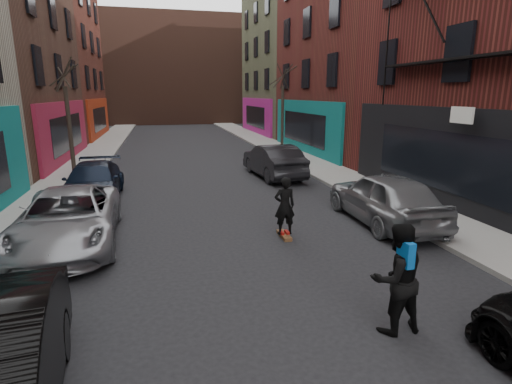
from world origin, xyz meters
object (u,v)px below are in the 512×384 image
tree_left_far (67,106)px  skateboard (284,235)px  tree_right_far (283,100)px  parked_left_end (93,182)px  parked_right_far (384,197)px  skateboarder (285,206)px  pedestrian (396,278)px  parked_left_far (68,218)px  parked_right_end (273,161)px

tree_left_far → skateboard: bearing=-54.7°
tree_right_far → parked_left_end: 15.61m
parked_left_end → parked_right_far: 10.49m
skateboarder → pedestrian: pedestrian is taller
parked_left_far → pedestrian: bearing=-44.7°
tree_left_far → parked_left_end: 5.82m
skateboard → parked_right_end: bearing=76.0°
tree_left_far → pedestrian: bearing=-62.8°
parked_right_end → parked_left_end: bearing=14.0°
parked_left_far → parked_left_end: 4.77m
parked_left_end → parked_left_far: bearing=-89.3°
parked_left_far → parked_left_end: parked_left_far is taller
skateboarder → parked_right_end: bearing=-104.0°
parked_right_far → pedestrian: bearing=61.7°
tree_left_far → skateboard: tree_left_far is taller
tree_left_far → parked_right_end: (9.40, -2.29, -2.59)m
parked_right_far → parked_left_far: bearing=-0.8°
parked_left_far → pedestrian: (6.17, -5.57, 0.23)m
tree_right_far → parked_right_end: (-3.00, -8.29, -2.74)m
parked_left_end → parked_right_end: (7.80, 2.61, 0.10)m
skateboard → pedestrian: bearing=-85.2°
tree_right_far → parked_left_far: 19.21m
tree_left_far → pedestrian: size_ratio=3.39×
pedestrian → skateboarder: bearing=-87.7°
parked_left_end → parked_right_far: (9.20, -5.04, 0.12)m
parked_left_end → parked_right_end: 8.23m
tree_right_far → skateboarder: bearing=-106.9°
skateboarder → parked_left_far: bearing=-8.0°
parked_left_far → skateboarder: size_ratio=3.24×
tree_right_far → parked_right_far: (-1.60, -15.94, -2.71)m
parked_right_far → skateboard: parked_right_far is taller
parked_left_far → parked_right_end: 10.70m
pedestrian → parked_left_end: bearing=-61.7°
tree_left_far → skateboard: 13.24m
tree_right_far → skateboarder: size_ratio=4.16×
parked_left_end → parked_right_far: bearing=-28.7°
parked_right_far → parked_right_end: size_ratio=1.00×
parked_right_far → skateboarder: bearing=9.5°
parked_left_far → skateboard: 5.84m
skateboarder → tree_right_far: bearing=-107.2°
skateboarder → pedestrian: 4.82m
parked_right_far → parked_right_end: (-1.40, 7.65, -0.03)m
skateboard → tree_right_far: bearing=72.8°
skateboard → pedestrian: 4.90m
parked_left_end → skateboarder: (5.81, -5.55, 0.22)m
parked_right_end → pedestrian: size_ratio=2.51×
parked_left_end → parked_right_end: size_ratio=1.00×
skateboarder → skateboard: bearing=180.0°
tree_right_far → skateboard: bearing=-106.9°
parked_right_end → skateboard: bearing=71.8°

